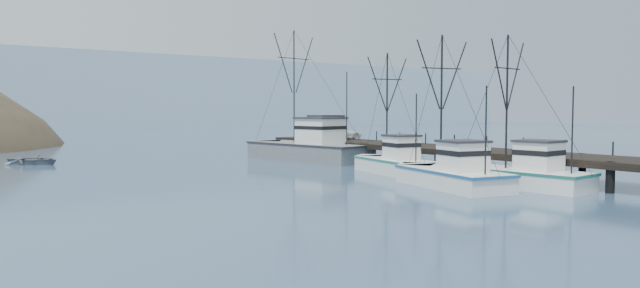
% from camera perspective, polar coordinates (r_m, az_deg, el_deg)
% --- Properties ---
extents(ground, '(400.00, 400.00, 0.00)m').
position_cam_1_polar(ground, '(34.08, 11.65, -5.58)').
color(ground, navy).
rests_on(ground, ground).
extents(pier, '(6.00, 44.00, 2.00)m').
position_cam_1_polar(pier, '(55.00, 9.81, -0.43)').
color(pier, black).
rests_on(pier, ground).
extents(distant_ridge, '(360.00, 40.00, 26.00)m').
position_cam_1_polar(distant_ridge, '(196.43, -24.32, 1.47)').
color(distant_ridge, '#9EB2C6').
rests_on(distant_ridge, ground).
extents(trawler_near, '(4.31, 10.68, 10.86)m').
position_cam_1_polar(trawler_near, '(41.53, 19.21, -2.97)').
color(trawler_near, white).
rests_on(trawler_near, ground).
extents(trawler_mid, '(5.46, 11.01, 10.88)m').
position_cam_1_polar(trawler_mid, '(40.34, 12.76, -3.05)').
color(trawler_mid, white).
rests_on(trawler_mid, ground).
extents(trawler_far, '(4.79, 10.20, 10.53)m').
position_cam_1_polar(trawler_far, '(48.54, 7.25, -1.93)').
color(trawler_far, white).
rests_on(trawler_far, ground).
extents(work_vessel, '(7.62, 17.52, 14.32)m').
position_cam_1_polar(work_vessel, '(61.06, -1.53, -0.46)').
color(work_vessel, slate).
rests_on(work_vessel, ground).
extents(pier_shed, '(3.00, 3.20, 2.80)m').
position_cam_1_polar(pier_shed, '(64.21, 0.58, 1.68)').
color(pier_shed, silver).
rests_on(pier_shed, pier).
extents(pickup_truck, '(5.32, 3.17, 1.39)m').
position_cam_1_polar(pickup_truck, '(65.62, 2.09, 1.08)').
color(pickup_truck, white).
rests_on(pickup_truck, pier).
extents(motorboat, '(6.41, 6.68, 1.13)m').
position_cam_1_polar(motorboat, '(62.91, -26.66, -1.82)').
color(motorboat, slate).
rests_on(motorboat, ground).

